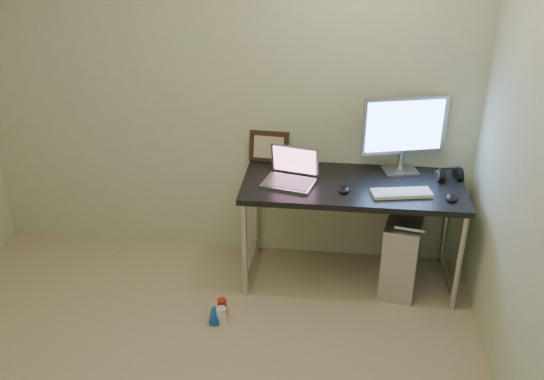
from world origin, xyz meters
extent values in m
cube|color=beige|center=(0.00, 1.75, 1.25)|extent=(3.50, 0.02, 2.50)
cube|color=black|center=(0.92, 1.43, 0.73)|extent=(1.46, 0.64, 0.04)
cylinder|color=silver|center=(0.23, 1.15, 0.35)|extent=(0.04, 0.04, 0.71)
cylinder|color=silver|center=(0.23, 1.71, 0.35)|extent=(0.04, 0.04, 0.71)
cylinder|color=silver|center=(1.61, 1.15, 0.35)|extent=(0.04, 0.04, 0.71)
cylinder|color=silver|center=(1.61, 1.71, 0.35)|extent=(0.04, 0.04, 0.71)
cylinder|color=silver|center=(0.23, 1.43, 0.08)|extent=(0.04, 0.56, 0.04)
cylinder|color=silver|center=(1.61, 1.43, 0.08)|extent=(0.04, 0.56, 0.04)
cube|color=silver|center=(1.29, 1.41, 0.27)|extent=(0.33, 0.55, 0.54)
cylinder|color=#A8A8AE|center=(1.29, 1.20, 0.56)|extent=(0.19, 0.06, 0.03)
cylinder|color=#A8A8AE|center=(1.29, 1.63, 0.56)|extent=(0.19, 0.06, 0.03)
cylinder|color=black|center=(1.24, 1.70, 0.40)|extent=(0.01, 0.16, 0.69)
cylinder|color=black|center=(1.33, 1.68, 0.38)|extent=(0.02, 0.11, 0.71)
cylinder|color=#AA2417|center=(0.11, 0.92, 0.06)|extent=(0.07, 0.07, 0.11)
cylinder|color=white|center=(0.13, 0.83, 0.06)|extent=(0.07, 0.07, 0.12)
cylinder|color=blue|center=(0.08, 0.85, 0.03)|extent=(0.08, 0.13, 0.07)
cube|color=#A8A8AE|center=(0.50, 1.37, 0.76)|extent=(0.37, 0.30, 0.02)
cube|color=slate|center=(0.50, 1.37, 0.77)|extent=(0.32, 0.25, 0.00)
cube|color=gray|center=(0.53, 1.49, 0.87)|extent=(0.33, 0.12, 0.21)
cube|color=#76435D|center=(0.53, 1.49, 0.87)|extent=(0.29, 0.10, 0.18)
cube|color=#A8A8AE|center=(1.24, 1.65, 0.76)|extent=(0.26, 0.22, 0.02)
cylinder|color=#A8A8AE|center=(1.24, 1.67, 0.83)|extent=(0.04, 0.04, 0.12)
cube|color=#A8A8AE|center=(1.24, 1.66, 1.09)|extent=(0.56, 0.18, 0.39)
cube|color=#5D90EB|center=(1.24, 1.64, 1.09)|extent=(0.50, 0.14, 0.34)
cube|color=white|center=(1.23, 1.30, 0.76)|extent=(0.40, 0.19, 0.02)
ellipsoid|color=black|center=(1.53, 1.28, 0.77)|extent=(0.08, 0.12, 0.04)
ellipsoid|color=black|center=(0.86, 1.32, 0.77)|extent=(0.08, 0.12, 0.04)
cylinder|color=black|center=(1.49, 1.56, 0.78)|extent=(0.06, 0.11, 0.10)
cylinder|color=black|center=(1.62, 1.56, 0.78)|extent=(0.06, 0.11, 0.10)
cube|color=black|center=(1.56, 1.56, 0.84)|extent=(0.14, 0.05, 0.01)
cube|color=black|center=(0.33, 1.73, 0.86)|extent=(0.28, 0.10, 0.23)
cylinder|color=silver|center=(0.47, 1.69, 0.79)|extent=(0.01, 0.01, 0.09)
cylinder|color=white|center=(0.47, 1.69, 0.84)|extent=(0.04, 0.04, 0.04)
camera|label=1|loc=(0.80, -2.19, 2.53)|focal=40.00mm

